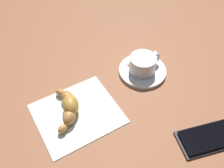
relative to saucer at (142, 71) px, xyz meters
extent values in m
plane|color=#965B3B|center=(-0.11, -0.05, -0.01)|extent=(1.80, 1.80, 0.00)
cylinder|color=silver|center=(0.00, 0.00, 0.00)|extent=(0.13, 0.13, 0.01)
cylinder|color=silver|center=(0.00, 0.00, 0.03)|extent=(0.07, 0.07, 0.05)
cylinder|color=#432611|center=(0.00, 0.00, 0.03)|extent=(0.06, 0.06, 0.00)
torus|color=silver|center=(0.04, 0.01, 0.03)|extent=(0.03, 0.01, 0.03)
cube|color=silver|center=(0.03, 0.02, 0.01)|extent=(0.07, 0.07, 0.00)
ellipsoid|color=silver|center=(-0.01, -0.02, 0.01)|extent=(0.03, 0.03, 0.01)
cube|color=tan|center=(0.00, 0.02, 0.01)|extent=(0.06, 0.02, 0.01)
cube|color=white|center=(-0.20, -0.07, 0.00)|extent=(0.21, 0.20, 0.00)
ellipsoid|color=#C88B45|center=(-0.25, -0.10, 0.01)|extent=(0.03, 0.03, 0.02)
ellipsoid|color=#B88243|center=(-0.23, -0.08, 0.01)|extent=(0.05, 0.05, 0.03)
ellipsoid|color=#C08F3C|center=(-0.21, -0.05, 0.02)|extent=(0.05, 0.06, 0.04)
ellipsoid|color=#BE7F43|center=(-0.21, -0.03, 0.01)|extent=(0.04, 0.04, 0.03)
ellipsoid|color=#BF7F45|center=(-0.23, 0.00, 0.01)|extent=(0.03, 0.03, 0.02)
cube|color=black|center=(0.05, -0.24, 0.00)|extent=(0.16, 0.08, 0.01)
cube|color=black|center=(0.05, -0.24, 0.00)|extent=(0.15, 0.07, 0.00)
camera|label=1|loc=(-0.26, -0.42, 0.50)|focal=41.57mm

